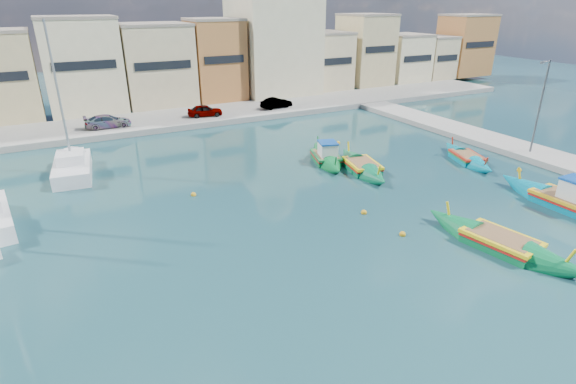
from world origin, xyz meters
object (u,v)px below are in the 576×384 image
object	(u,v)px
church_block	(273,32)
quay_street_lamp	(540,107)
luzzu_green	(362,167)
luzzu_turquoise_cabin	(568,202)
luzzu_blue_south	(500,244)
luzzu_cyan_mid	(467,159)
yacht_north	(74,161)
luzzu_blue_cabin	(326,158)

from	to	relation	value
church_block	quay_street_lamp	size ratio (longest dim) A/B	2.39
church_block	luzzu_green	world-z (taller)	church_block
church_block	luzzu_turquoise_cabin	bearing A→B (deg)	-89.41
luzzu_green	luzzu_blue_south	world-z (taller)	luzzu_blue_south
quay_street_lamp	luzzu_blue_south	world-z (taller)	quay_street_lamp
luzzu_blue_south	luzzu_turquoise_cabin	bearing A→B (deg)	10.09
luzzu_cyan_mid	yacht_north	distance (m)	31.92
luzzu_cyan_mid	luzzu_blue_south	xyz separation A→B (m)	(-9.65, -10.95, 0.04)
luzzu_green	luzzu_blue_cabin	bearing A→B (deg)	113.24
church_block	luzzu_turquoise_cabin	size ratio (longest dim) A/B	1.89
luzzu_cyan_mid	luzzu_turquoise_cabin	bearing A→B (deg)	-99.04
luzzu_turquoise_cabin	luzzu_blue_south	distance (m)	8.26
luzzu_turquoise_cabin	luzzu_cyan_mid	size ratio (longest dim) A/B	1.30
church_block	luzzu_blue_cabin	distance (m)	29.34
quay_street_lamp	luzzu_cyan_mid	bearing A→B (deg)	162.73
luzzu_turquoise_cabin	luzzu_blue_south	xyz separation A→B (m)	(-8.14, -1.45, -0.11)
luzzu_turquoise_cabin	quay_street_lamp	bearing A→B (deg)	48.00
luzzu_turquoise_cabin	luzzu_blue_cabin	bearing A→B (deg)	120.77
church_block	luzzu_blue_cabin	bearing A→B (deg)	-107.37
luzzu_turquoise_cabin	luzzu_cyan_mid	xyz separation A→B (m)	(1.51, 9.50, -0.15)
luzzu_green	church_block	bearing A→B (deg)	76.75
luzzu_blue_cabin	luzzu_green	xyz separation A→B (m)	(1.34, -3.13, -0.06)
luzzu_turquoise_cabin	yacht_north	world-z (taller)	yacht_north
quay_street_lamp	church_block	bearing A→B (deg)	102.35
church_block	luzzu_blue_cabin	xyz separation A→B (m)	(-8.42, -26.92, -8.07)
quay_street_lamp	luzzu_green	distance (m)	15.59
luzzu_blue_south	luzzu_cyan_mid	bearing A→B (deg)	48.61
luzzu_turquoise_cabin	luzzu_blue_south	bearing A→B (deg)	-169.91
luzzu_turquoise_cabin	luzzu_blue_cabin	size ratio (longest dim) A/B	1.26
luzzu_blue_south	yacht_north	size ratio (longest dim) A/B	0.79
luzzu_green	yacht_north	distance (m)	22.88
luzzu_cyan_mid	quay_street_lamp	bearing A→B (deg)	-17.27
luzzu_turquoise_cabin	luzzu_cyan_mid	world-z (taller)	luzzu_turquoise_cabin
luzzu_green	luzzu_cyan_mid	bearing A→B (deg)	-13.94
luzzu_cyan_mid	luzzu_green	distance (m)	9.30
luzzu_cyan_mid	luzzu_green	xyz separation A→B (m)	(-9.02, 2.24, 0.04)
luzzu_turquoise_cabin	yacht_north	distance (m)	35.82
luzzu_cyan_mid	yacht_north	bearing A→B (deg)	154.69
luzzu_blue_south	yacht_north	xyz separation A→B (m)	(-19.21, 24.59, 0.19)
luzzu_cyan_mid	luzzu_blue_south	size ratio (longest dim) A/B	0.81
church_block	luzzu_green	bearing A→B (deg)	-103.25
luzzu_blue_cabin	luzzu_turquoise_cabin	bearing A→B (deg)	-59.23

